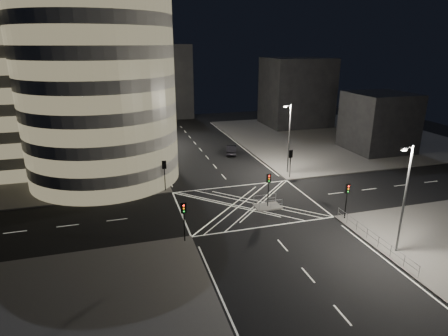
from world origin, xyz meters
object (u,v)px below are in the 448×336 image
object	(u,v)px
street_lamp_right_far	(289,136)
traffic_signal_island	(269,184)
central_island	(268,207)
street_lamp_left_far	(143,117)
traffic_signal_nr	(347,195)
street_lamp_right_near	(404,196)
traffic_signal_nl	(184,215)
traffic_signal_fl	(164,170)
street_lamp_left_near	(154,141)
traffic_signal_fr	(291,159)
sedan	(231,150)

from	to	relation	value
street_lamp_right_far	traffic_signal_island	bearing A→B (deg)	-125.30
central_island	street_lamp_left_far	xyz separation A→B (m)	(-11.44, 31.50, 5.47)
traffic_signal_nr	street_lamp_left_far	distance (m)	41.15
street_lamp_right_near	traffic_signal_nl	bearing A→B (deg)	158.45
traffic_signal_nl	street_lamp_left_far	world-z (taller)	street_lamp_left_far
traffic_signal_nr	street_lamp_right_near	distance (m)	7.69
traffic_signal_nr	traffic_signal_fl	bearing A→B (deg)	142.31
central_island	traffic_signal_nl	distance (m)	12.36
traffic_signal_nr	street_lamp_left_near	bearing A→B (deg)	134.13
street_lamp_left_far	street_lamp_left_near	bearing A→B (deg)	-90.00
traffic_signal_nr	traffic_signal_fr	bearing A→B (deg)	90.00
traffic_signal_nl	sedan	size ratio (longest dim) A/B	0.83
traffic_signal_nl	street_lamp_left_far	bearing A→B (deg)	90.99
traffic_signal_fr	traffic_signal_island	xyz separation A→B (m)	(-6.80, -8.30, 0.00)
traffic_signal_island	traffic_signal_nl	bearing A→B (deg)	-153.86
traffic_signal_fl	street_lamp_left_near	xyz separation A→B (m)	(-0.64, 5.20, 2.63)
traffic_signal_nr	traffic_signal_island	size ratio (longest dim) A/B	1.00
sedan	street_lamp_right_far	bearing A→B (deg)	130.69
central_island	sedan	world-z (taller)	sedan
traffic_signal_island	street_lamp_left_far	distance (m)	33.61
central_island	street_lamp_left_far	bearing A→B (deg)	109.95
traffic_signal_island	street_lamp_right_near	xyz separation A→B (m)	(7.44, -12.50, 2.63)
traffic_signal_fr	street_lamp_right_far	distance (m)	3.48
traffic_signal_nl	traffic_signal_island	bearing A→B (deg)	26.14
traffic_signal_nl	traffic_signal_nr	world-z (taller)	same
traffic_signal_nr	street_lamp_left_near	size ratio (longest dim) A/B	0.40
sedan	traffic_signal_nr	bearing A→B (deg)	116.86
central_island	street_lamp_right_far	size ratio (longest dim) A/B	0.30
central_island	street_lamp_left_far	world-z (taller)	street_lamp_left_far
central_island	street_lamp_right_near	size ratio (longest dim) A/B	0.30
traffic_signal_fr	street_lamp_right_near	size ratio (longest dim) A/B	0.40
traffic_signal_nr	traffic_signal_island	xyz separation A→B (m)	(-6.80, 5.30, 0.00)
street_lamp_left_near	street_lamp_right_far	distance (m)	19.11
traffic_signal_fr	street_lamp_left_far	world-z (taller)	street_lamp_left_far
traffic_signal_fl	street_lamp_left_near	distance (m)	5.86
street_lamp_left_near	traffic_signal_island	bearing A→B (deg)	-49.73
traffic_signal_nl	traffic_signal_fr	world-z (taller)	same
street_lamp_right_far	traffic_signal_nl	bearing A→B (deg)	-139.09
traffic_signal_island	sedan	distance (m)	22.53
central_island	street_lamp_left_far	size ratio (longest dim) A/B	0.30
central_island	traffic_signal_island	distance (m)	2.84
street_lamp_left_near	central_island	bearing A→B (deg)	-49.73
central_island	street_lamp_right_far	bearing A→B (deg)	54.70
traffic_signal_fr	traffic_signal_nr	size ratio (longest dim) A/B	1.00
traffic_signal_nr	traffic_signal_nl	bearing A→B (deg)	180.00
street_lamp_right_near	traffic_signal_nr	bearing A→B (deg)	95.04
street_lamp_right_far	street_lamp_right_near	xyz separation A→B (m)	(0.00, -23.00, 0.00)
traffic_signal_fl	traffic_signal_nl	world-z (taller)	same
central_island	traffic_signal_nl	world-z (taller)	traffic_signal_nl
traffic_signal_fl	street_lamp_right_near	xyz separation A→B (m)	(18.24, -20.80, 2.63)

